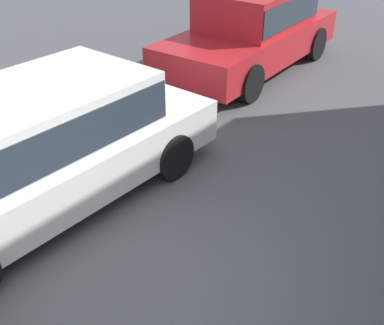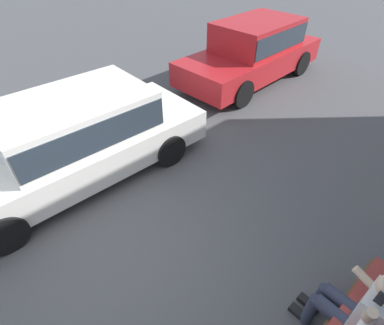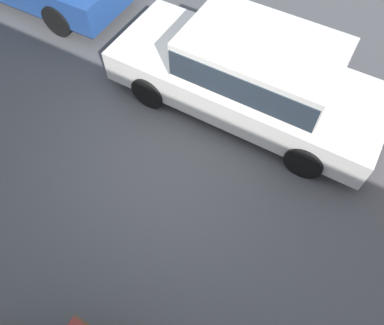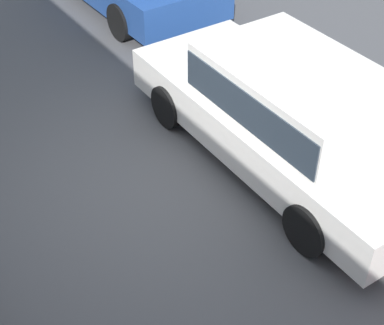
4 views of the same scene
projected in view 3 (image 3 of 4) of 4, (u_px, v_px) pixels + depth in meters
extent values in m
plane|color=#4C4C4F|center=(173.00, 164.00, 5.91)|extent=(60.00, 60.00, 0.00)
cube|color=white|center=(245.00, 83.00, 6.17)|extent=(4.51, 1.75, 0.56)
cube|color=white|center=(261.00, 58.00, 5.61)|extent=(2.35, 1.53, 0.64)
cube|color=#28333D|center=(261.00, 58.00, 5.61)|extent=(2.31, 1.56, 0.45)
cylinder|color=black|center=(149.00, 92.00, 6.34)|extent=(0.60, 0.19, 0.60)
cylinder|color=black|center=(197.00, 37.00, 7.10)|extent=(0.60, 0.19, 0.60)
cylinder|color=black|center=(304.00, 161.00, 5.58)|extent=(0.60, 0.19, 0.60)
cylinder|color=black|center=(339.00, 91.00, 6.34)|extent=(0.60, 0.19, 0.60)
cylinder|color=black|center=(58.00, 20.00, 7.33)|extent=(0.65, 0.19, 0.64)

